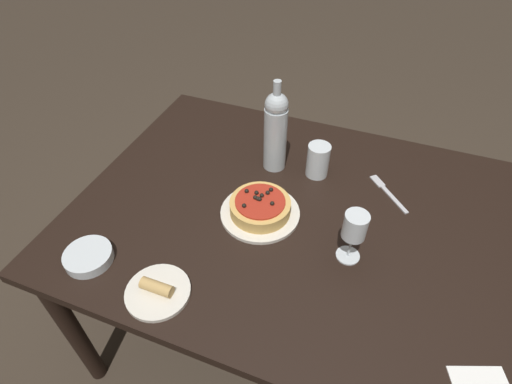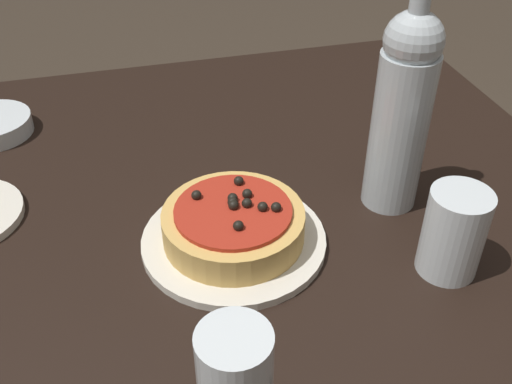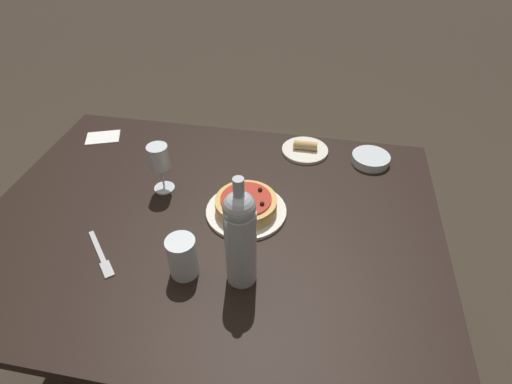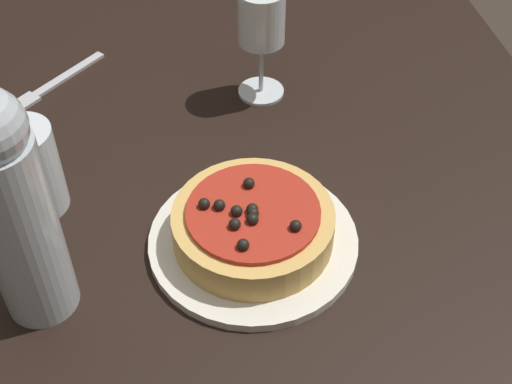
# 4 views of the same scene
# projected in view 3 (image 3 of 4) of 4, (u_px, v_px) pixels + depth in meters

# --- Properties ---
(ground_plane) EXTENTS (14.00, 14.00, 0.00)m
(ground_plane) POSITION_uv_depth(u_px,v_px,m) (223.00, 341.00, 1.71)
(ground_plane) COLOR #382D23
(dining_table) EXTENTS (1.41, 1.06, 0.73)m
(dining_table) POSITION_uv_depth(u_px,v_px,m) (212.00, 236.00, 1.29)
(dining_table) COLOR black
(dining_table) RESTS_ON ground_plane
(dinner_plate) EXTENTS (0.25, 0.25, 0.01)m
(dinner_plate) POSITION_uv_depth(u_px,v_px,m) (246.00, 211.00, 1.25)
(dinner_plate) COLOR silver
(dinner_plate) RESTS_ON dining_table
(pizza) EXTENTS (0.19, 0.19, 0.06)m
(pizza) POSITION_uv_depth(u_px,v_px,m) (246.00, 204.00, 1.23)
(pizza) COLOR tan
(pizza) RESTS_ON dinner_plate
(wine_glass) EXTENTS (0.07, 0.07, 0.17)m
(wine_glass) POSITION_uv_depth(u_px,v_px,m) (159.00, 159.00, 1.27)
(wine_glass) COLOR silver
(wine_glass) RESTS_ON dining_table
(wine_bottle) EXTENTS (0.08, 0.08, 0.34)m
(wine_bottle) POSITION_uv_depth(u_px,v_px,m) (240.00, 237.00, 0.97)
(wine_bottle) COLOR #B2BCC1
(wine_bottle) RESTS_ON dining_table
(water_cup) EXTENTS (0.08, 0.08, 0.12)m
(water_cup) POSITION_uv_depth(u_px,v_px,m) (183.00, 257.00, 1.04)
(water_cup) COLOR silver
(water_cup) RESTS_ON dining_table
(side_bowl) EXTENTS (0.14, 0.14, 0.03)m
(side_bowl) POSITION_uv_depth(u_px,v_px,m) (371.00, 159.00, 1.45)
(side_bowl) COLOR silver
(side_bowl) RESTS_ON dining_table
(fork) EXTENTS (0.15, 0.16, 0.00)m
(fork) POSITION_uv_depth(u_px,v_px,m) (102.00, 256.00, 1.12)
(fork) COLOR #B7B7BC
(fork) RESTS_ON dining_table
(side_plate) EXTENTS (0.17, 0.17, 0.04)m
(side_plate) POSITION_uv_depth(u_px,v_px,m) (305.00, 149.00, 1.51)
(side_plate) COLOR silver
(side_plate) RESTS_ON dining_table
(paper_napkin) EXTENTS (0.15, 0.13, 0.00)m
(paper_napkin) POSITION_uv_depth(u_px,v_px,m) (103.00, 137.00, 1.58)
(paper_napkin) COLOR white
(paper_napkin) RESTS_ON dining_table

